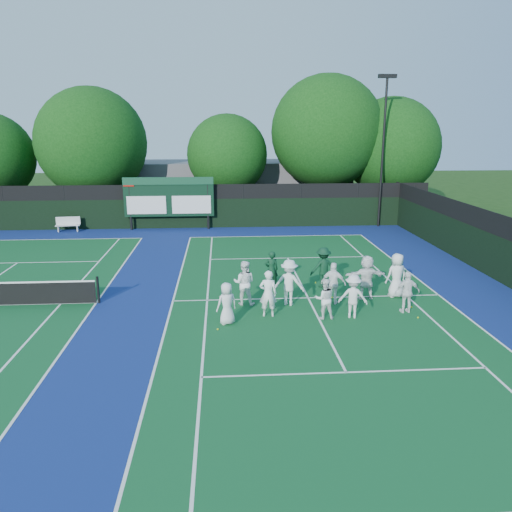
{
  "coord_description": "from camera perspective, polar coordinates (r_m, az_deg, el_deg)",
  "views": [
    {
      "loc": [
        -3.46,
        -18.11,
        6.81
      ],
      "look_at": [
        -2.0,
        3.0,
        1.3
      ],
      "focal_mm": 35.0,
      "sensor_mm": 36.0,
      "label": 1
    }
  ],
  "objects": [
    {
      "name": "tree_b",
      "position": [
        38.81,
        -17.99,
        11.88
      ],
      "size": [
        7.92,
        7.92,
        9.61
      ],
      "color": "#301E0D",
      "rests_on": "ground"
    },
    {
      "name": "player_back_2",
      "position": [
        19.8,
        8.84,
        -3.11
      ],
      "size": [
        1.07,
        0.78,
        1.69
      ],
      "primitive_type": "imported",
      "rotation": [
        0.0,
        0.0,
        2.72
      ],
      "color": "white",
      "rests_on": "ground"
    },
    {
      "name": "tree_e",
      "position": [
        39.88,
        15.31,
        11.7
      ],
      "size": [
        7.33,
        7.33,
        9.0
      ],
      "color": "#301E0D",
      "rests_on": "ground"
    },
    {
      "name": "player_back_3",
      "position": [
        20.65,
        12.51,
        -2.37
      ],
      "size": [
        1.71,
        0.63,
        1.81
      ],
      "primitive_type": "imported",
      "rotation": [
        0.0,
        0.0,
        3.2
      ],
      "color": "white",
      "rests_on": "ground"
    },
    {
      "name": "player_front_2",
      "position": [
        18.31,
        7.84,
        -4.85
      ],
      "size": [
        0.75,
        0.59,
        1.51
      ],
      "primitive_type": "imported",
      "rotation": [
        0.0,
        0.0,
        3.12
      ],
      "color": "white",
      "rests_on": "ground"
    },
    {
      "name": "tree_c",
      "position": [
        37.76,
        -3.07,
        11.25
      ],
      "size": [
        5.93,
        5.93,
        7.74
      ],
      "color": "#301E0D",
      "rests_on": "ground"
    },
    {
      "name": "coach_right",
      "position": [
        21.77,
        7.68,
        -1.31
      ],
      "size": [
        1.28,
        0.92,
        1.79
      ],
      "primitive_type": "imported",
      "rotation": [
        0.0,
        0.0,
        3.39
      ],
      "color": "#0E331E",
      "rests_on": "ground"
    },
    {
      "name": "tennis_ball_5",
      "position": [
        20.3,
        17.34,
        -5.6
      ],
      "size": [
        0.07,
        0.07,
        0.07
      ],
      "primitive_type": "sphere",
      "color": "#ADCB17",
      "rests_on": "ground"
    },
    {
      "name": "tennis_ball_4",
      "position": [
        22.51,
        6.81,
        -3.03
      ],
      "size": [
        0.07,
        0.07,
        0.07
      ],
      "primitive_type": "sphere",
      "color": "#ADCB17",
      "rests_on": "ground"
    },
    {
      "name": "player_front_4",
      "position": [
        19.51,
        16.9,
        -3.98
      ],
      "size": [
        0.97,
        0.44,
        1.61
      ],
      "primitive_type": "imported",
      "rotation": [
        0.0,
        0.0,
        3.2
      ],
      "color": "white",
      "rests_on": "ground"
    },
    {
      "name": "ground",
      "position": [
        19.65,
        6.47,
        -5.77
      ],
      "size": [
        120.0,
        120.0,
        0.0
      ],
      "primitive_type": "plane",
      "color": "#19370F",
      "rests_on": "ground"
    },
    {
      "name": "tennis_ball_0",
      "position": [
        17.41,
        -4.39,
        -8.35
      ],
      "size": [
        0.07,
        0.07,
        0.07
      ],
      "primitive_type": "sphere",
      "color": "#ADCB17",
      "rests_on": "ground"
    },
    {
      "name": "player_front_3",
      "position": [
        18.54,
        11.03,
        -4.55
      ],
      "size": [
        1.18,
        0.87,
        1.63
      ],
      "primitive_type": "imported",
      "rotation": [
        0.0,
        0.0,
        2.87
      ],
      "color": "silver",
      "rests_on": "ground"
    },
    {
      "name": "near_court",
      "position": [
        20.58,
        5.97,
        -4.78
      ],
      "size": [
        11.05,
        23.85,
        0.01
      ],
      "color": "#104F24",
      "rests_on": "ground"
    },
    {
      "name": "tennis_ball_2",
      "position": [
        19.3,
        18.02,
        -6.71
      ],
      "size": [
        0.07,
        0.07,
        0.07
      ],
      "primitive_type": "sphere",
      "color": "#ADCB17",
      "rests_on": "ground"
    },
    {
      "name": "clubhouse",
      "position": [
        42.41,
        -1.97,
        8.07
      ],
      "size": [
        18.0,
        6.0,
        4.0
      ],
      "primitive_type": "cube",
      "color": "slate",
      "rests_on": "ground"
    },
    {
      "name": "tennis_ball_1",
      "position": [
        20.67,
        8.7,
        -4.71
      ],
      "size": [
        0.07,
        0.07,
        0.07
      ],
      "primitive_type": "sphere",
      "color": "#ADCB17",
      "rests_on": "ground"
    },
    {
      "name": "player_back_1",
      "position": [
        19.49,
        3.81,
        -3.05
      ],
      "size": [
        1.35,
        1.06,
        1.83
      ],
      "primitive_type": "imported",
      "rotation": [
        0.0,
        0.0,
        2.77
      ],
      "color": "white",
      "rests_on": "ground"
    },
    {
      "name": "light_pole_right",
      "position": [
        35.54,
        14.4,
        13.33
      ],
      "size": [
        1.2,
        0.3,
        10.12
      ],
      "color": "black",
      "rests_on": "ground"
    },
    {
      "name": "bench",
      "position": [
        35.58,
        -20.69,
        3.48
      ],
      "size": [
        1.59,
        0.58,
        0.98
      ],
      "color": "silver",
      "rests_on": "ground"
    },
    {
      "name": "player_front_0",
      "position": [
        17.66,
        -3.36,
        -5.45
      ],
      "size": [
        0.88,
        0.75,
        1.53
      ],
      "primitive_type": "imported",
      "rotation": [
        0.0,
        0.0,
        3.56
      ],
      "color": "silver",
      "rests_on": "ground"
    },
    {
      "name": "player_back_0",
      "position": [
        19.52,
        -1.36,
        -3.08
      ],
      "size": [
        0.99,
        0.85,
        1.77
      ],
      "primitive_type": "imported",
      "rotation": [
        0.0,
        0.0,
        2.91
      ],
      "color": "white",
      "rests_on": "ground"
    },
    {
      "name": "player_back_4",
      "position": [
        21.15,
        15.76,
        -2.15
      ],
      "size": [
        1.01,
        0.78,
        1.83
      ],
      "primitive_type": "imported",
      "rotation": [
        0.0,
        0.0,
        3.38
      ],
      "color": "white",
      "rests_on": "ground"
    },
    {
      "name": "court_apron",
      "position": [
        20.44,
        -10.91,
        -5.12
      ],
      "size": [
        34.0,
        32.0,
        0.01
      ],
      "primitive_type": "cube",
      "color": "navy",
      "rests_on": "ground"
    },
    {
      "name": "back_fence",
      "position": [
        34.64,
        -8.14,
        5.39
      ],
      "size": [
        34.0,
        0.08,
        3.0
      ],
      "color": "black",
      "rests_on": "ground"
    },
    {
      "name": "scoreboard",
      "position": [
        34.2,
        -9.95,
        6.61
      ],
      "size": [
        6.0,
        0.21,
        3.55
      ],
      "color": "black",
      "rests_on": "ground"
    },
    {
      "name": "tree_d",
      "position": [
        38.54,
        8.3,
        13.56
      ],
      "size": [
        8.3,
        8.3,
        10.57
      ],
      "color": "#301E0D",
      "rests_on": "ground"
    },
    {
      "name": "coach_left",
      "position": [
        21.55,
        1.78,
        -1.56
      ],
      "size": [
        0.63,
        0.45,
        1.63
      ],
      "primitive_type": "imported",
      "rotation": [
        0.0,
        0.0,
        3.26
      ],
      "color": "#0E341E",
      "rests_on": "ground"
    },
    {
      "name": "player_front_1",
      "position": [
        18.29,
        1.4,
        -4.32
      ],
      "size": [
        0.67,
        0.47,
        1.76
      ],
      "primitive_type": "imported",
      "rotation": [
        0.0,
        0.0,
        3.07
      ],
      "color": "white",
      "rests_on": "ground"
    }
  ]
}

